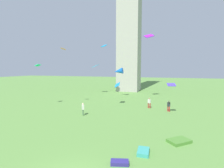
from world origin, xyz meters
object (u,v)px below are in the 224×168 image
Objects in this scene: person_0 at (83,108)px; kite_bundle_1 at (120,162)px; kite_flying_8 at (104,46)px; kite_flying_1 at (118,71)px; person_2 at (169,105)px; kite_flying_5 at (149,36)px; kite_flying_4 at (38,65)px; kite_bundle_0 at (143,152)px; person_1 at (149,102)px; kite_flying_3 at (117,85)px; kite_bundle_2 at (179,141)px; kite_flying_2 at (63,49)px; kite_flying_6 at (95,66)px; kite_flying_7 at (171,85)px.

person_0 is 1.42× the size of kite_bundle_1.
kite_flying_1 is at bearing 29.37° from kite_flying_8.
person_2 is 0.79× the size of kite_flying_5.
kite_flying_4 is (-10.02, -13.83, 1.15)m from kite_flying_1.
person_2 is 1.23× the size of kite_bundle_0.
person_1 is 0.80× the size of kite_flying_5.
person_0 is at bearing -152.35° from kite_flying_5.
kite_flying_5 is at bearing 115.39° from person_0.
person_0 is at bearing 82.06° from person_2.
person_0 is at bearing -36.87° from kite_flying_8.
kite_bundle_1 is (-1.31, -2.00, -0.02)m from kite_bundle_0.
kite_bundle_2 is at bearing -153.45° from kite_flying_3.
kite_flying_4 is at bearing -71.54° from kite_flying_8.
person_2 is at bearing 9.81° from person_1.
kite_flying_2 reaches higher than kite_bundle_2.
kite_flying_2 is 0.89× the size of kite_flying_4.
person_2 is 0.76× the size of kite_flying_1.
kite_flying_1 is (0.28, 16.24, 4.94)m from person_0.
kite_flying_1 is at bearing -160.80° from kite_flying_2.
kite_flying_6 is 31.16m from kite_bundle_2.
person_2 is at bearing 142.59° from kite_flying_2.
kite_flying_5 is (6.90, -1.84, 7.12)m from kite_flying_1.
person_1 is 1.50× the size of kite_flying_4.
kite_flying_5 reaches higher than kite_bundle_0.
kite_bundle_1 is (11.81, -27.08, -11.76)m from kite_flying_8.
kite_flying_4 is 0.60× the size of kite_flying_8.
kite_flying_6 is at bearing 157.37° from kite_flying_4.
kite_flying_7 is at bearing -10.06° from person_1.
kite_flying_2 reaches higher than person_1.
kite_bundle_0 is (19.33, -10.44, -6.94)m from kite_flying_4.
kite_flying_1 is 10.08m from kite_flying_5.
kite_bundle_2 is (12.30, -5.04, -0.86)m from person_0.
kite_flying_4 is 24.28m from kite_bundle_2.
kite_bundle_2 is (4.02, 4.99, 0.01)m from kite_bundle_1.
kite_flying_8 is at bearing -24.39° from kite_flying_6.
kite_flying_8 is at bearing 113.56° from kite_bundle_1.
person_2 is 15.83m from kite_flying_1.
kite_flying_1 reaches higher than person_0.
kite_flying_6 reaches higher than kite_flying_4.
kite_flying_7 is at bearing 1.07° from kite_flying_8.
person_1 is at bearing 94.20° from kite_flying_4.
kite_bundle_2 is (18.22, -9.25, -9.73)m from kite_flying_2.
kite_bundle_1 is at bearing 43.81° from kite_flying_4.
kite_flying_5 is (16.92, 11.99, 5.96)m from kite_flying_4.
kite_flying_2 reaches higher than kite_flying_1.
person_1 is 1.06× the size of kite_flying_6.
kite_flying_1 is at bearing 166.95° from person_1.
person_2 is at bearing 82.96° from kite_bundle_0.
kite_flying_6 is (-13.72, 4.35, -5.84)m from kite_flying_5.
person_1 is 13.19m from kite_bundle_2.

